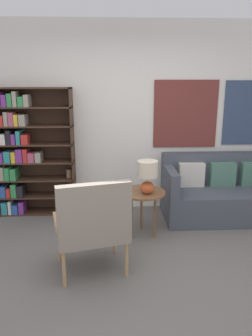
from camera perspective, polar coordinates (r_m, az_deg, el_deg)
The scene contains 7 objects.
ground_plane at distance 3.32m, azimuth 0.92°, elevation -19.74°, with size 14.00×14.00×0.00m, color #66605B.
wall_back at distance 4.78m, azimuth 0.02°, elevation 8.59°, with size 6.40×0.08×2.70m.
bookshelf at distance 4.82m, azimuth -17.23°, elevation 2.81°, with size 1.08×0.30×1.80m.
armchair at distance 3.21m, azimuth -5.81°, elevation -9.36°, with size 0.80×0.70×1.00m.
couch at distance 4.86m, azimuth 16.60°, elevation -4.25°, with size 1.69×0.82×0.87m.
side_table at distance 4.03m, azimuth 2.95°, elevation -4.91°, with size 0.55×0.55×0.58m.
table_lamp at distance 3.87m, azimuth 3.75°, elevation -1.09°, with size 0.24×0.24×0.40m.
Camera 1 is at (-0.18, -2.72, 1.90)m, focal length 35.00 mm.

